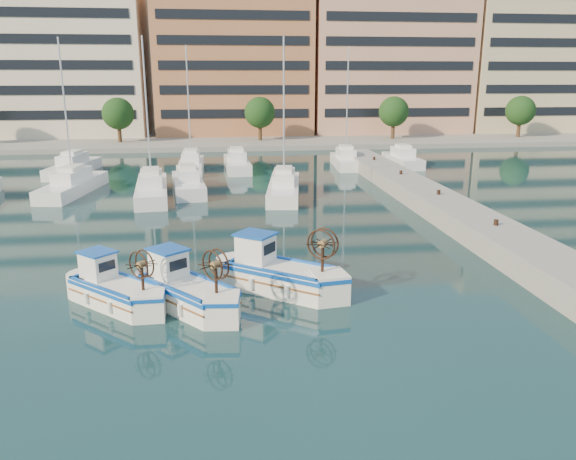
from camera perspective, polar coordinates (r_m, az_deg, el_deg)
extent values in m
plane|color=#193F42|center=(22.73, -3.24, -7.31)|extent=(300.00, 300.00, 0.00)
cube|color=gray|center=(33.26, 18.73, 0.34)|extent=(3.00, 60.00, 1.20)
cube|color=gray|center=(88.35, -6.10, 9.77)|extent=(180.00, 40.00, 0.60)
cube|color=beige|center=(88.69, -21.92, 15.80)|extent=(23.00, 14.00, 21.00)
cube|color=black|center=(81.92, -23.18, 15.81)|extent=(21.16, 0.12, 18.90)
cube|color=#B06C44|center=(86.08, -5.63, 18.17)|extent=(22.00, 14.00, 25.00)
cube|color=black|center=(79.09, -5.50, 18.43)|extent=(20.24, 0.12, 22.50)
cube|color=tan|center=(89.62, 9.95, 16.94)|extent=(23.00, 14.00, 22.00)
cube|color=black|center=(82.93, 11.38, 17.02)|extent=(21.16, 0.12, 19.80)
cube|color=#CDB78D|center=(98.63, 23.44, 16.38)|extent=(22.00, 14.00, 24.00)
cube|color=black|center=(92.59, 25.66, 16.29)|extent=(20.24, 0.12, 21.60)
cylinder|color=#3F2B19|center=(75.88, -16.72, 9.22)|extent=(0.50, 0.50, 3.00)
sphere|color=#1D4418|center=(75.67, -16.88, 11.25)|extent=(4.00, 4.00, 4.00)
cylinder|color=#3F2B19|center=(74.98, -2.85, 9.77)|extent=(0.50, 0.50, 3.00)
sphere|color=#1D4418|center=(74.76, -2.88, 11.83)|extent=(4.00, 4.00, 4.00)
cylinder|color=#3F2B19|center=(78.32, 10.60, 9.77)|extent=(0.50, 0.50, 3.00)
sphere|color=#1D4418|center=(78.12, 10.70, 11.74)|extent=(4.00, 4.00, 4.00)
cylinder|color=#3F2B19|center=(85.41, 22.36, 9.34)|extent=(0.50, 0.50, 3.00)
sphere|color=#1D4418|center=(85.22, 22.55, 11.14)|extent=(4.00, 4.00, 4.00)
cube|color=white|center=(46.46, -20.99, 4.10)|extent=(3.66, 9.59, 1.00)
cylinder|color=silver|center=(45.80, -21.65, 10.85)|extent=(0.12, 0.12, 11.00)
cube|color=white|center=(43.28, -13.66, 3.92)|extent=(3.12, 10.06, 1.00)
cylinder|color=silver|center=(42.57, -14.13, 11.19)|extent=(0.12, 0.12, 11.00)
cube|color=white|center=(44.80, -10.10, 4.50)|extent=(3.12, 8.59, 1.00)
cube|color=white|center=(42.59, -0.42, 4.18)|extent=(3.56, 9.89, 1.00)
cylinder|color=silver|center=(41.87, -0.43, 11.58)|extent=(0.12, 0.12, 11.00)
cube|color=white|center=(55.97, -20.94, 5.86)|extent=(3.49, 9.14, 1.00)
cube|color=white|center=(54.37, -9.80, 6.39)|extent=(2.25, 8.17, 1.00)
cylinder|color=silver|center=(53.81, -10.07, 12.19)|extent=(0.12, 0.12, 11.00)
cube|color=white|center=(54.94, -5.19, 6.65)|extent=(2.49, 8.45, 1.00)
cube|color=white|center=(56.62, 5.87, 6.89)|extent=(2.68, 7.43, 1.00)
cylinder|color=silver|center=(56.09, 6.02, 12.45)|extent=(0.12, 0.12, 11.00)
cube|color=white|center=(58.28, 11.55, 6.90)|extent=(2.31, 7.18, 1.00)
cube|color=white|center=(23.14, -16.98, -6.28)|extent=(3.92, 3.86, 0.96)
cube|color=#0D47AB|center=(23.01, -17.05, -5.43)|extent=(4.04, 3.97, 0.15)
cube|color=blue|center=(23.03, -17.04, -5.57)|extent=(3.40, 3.33, 0.06)
cube|color=white|center=(23.67, -18.75, -3.40)|extent=(1.56, 1.55, 1.01)
cube|color=#0D47AB|center=(23.50, -18.87, -2.13)|extent=(1.75, 1.75, 0.07)
cylinder|color=#331E14|center=(21.54, -14.56, -4.83)|extent=(0.11, 0.11, 1.06)
cylinder|color=brown|center=(21.35, -14.66, -3.40)|extent=(0.39, 0.39, 0.26)
torus|color=#331E14|center=(21.27, -14.95, -3.49)|extent=(0.82, 0.79, 1.07)
torus|color=#331E14|center=(21.43, -14.38, -3.31)|extent=(0.82, 0.79, 1.07)
cube|color=white|center=(22.25, -10.14, -6.61)|extent=(4.00, 4.30, 1.03)
cube|color=#0D47AB|center=(22.10, -10.18, -5.67)|extent=(4.12, 4.43, 0.16)
cube|color=blue|center=(22.13, -10.18, -5.82)|extent=(3.43, 3.74, 0.06)
cube|color=white|center=(22.80, -12.03, -3.34)|extent=(1.65, 1.67, 1.08)
cube|color=#0D47AB|center=(22.62, -12.12, -1.93)|extent=(1.85, 1.88, 0.08)
cylinder|color=#331E14|center=(20.54, -7.32, -5.13)|extent=(0.12, 0.12, 1.14)
cylinder|color=brown|center=(20.34, -7.37, -3.52)|extent=(0.42, 0.41, 0.28)
torus|color=#331E14|center=(20.25, -7.70, -3.61)|extent=(0.79, 0.93, 1.15)
torus|color=#331E14|center=(20.43, -7.05, -3.42)|extent=(0.79, 0.93, 1.15)
cube|color=white|center=(23.58, -0.68, -4.98)|extent=(4.70, 4.19, 1.11)
cube|color=#0D47AB|center=(23.43, -0.68, -4.01)|extent=(4.84, 4.31, 0.17)
cube|color=blue|center=(23.46, -0.68, -4.16)|extent=(4.09, 3.59, 0.06)
cube|color=white|center=(23.85, -3.31, -1.88)|extent=(1.80, 1.76, 1.16)
cube|color=#0D47AB|center=(23.67, -3.34, -0.41)|extent=(2.02, 1.98, 0.08)
cylinder|color=#331E14|center=(22.33, 3.52, -3.00)|extent=(0.13, 0.13, 1.23)
cylinder|color=brown|center=(22.14, 3.55, -1.39)|extent=(0.44, 0.45, 0.30)
torus|color=#331E14|center=(22.00, 3.36, -1.49)|extent=(1.03, 0.80, 1.24)
torus|color=#331E14|center=(22.27, 3.73, -1.29)|extent=(1.03, 0.80, 1.24)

